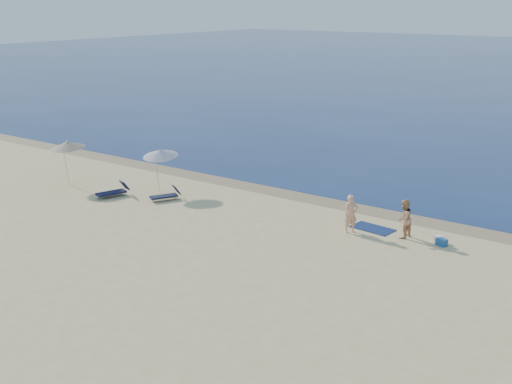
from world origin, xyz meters
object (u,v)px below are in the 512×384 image
(person_right, at_px, (404,219))
(umbrella_near, at_px, (160,153))
(person_left, at_px, (351,214))
(blue_cooler, at_px, (442,242))

(person_right, distance_m, umbrella_near, 13.20)
(person_left, height_order, blue_cooler, person_left)
(person_left, relative_size, person_right, 1.00)
(person_right, xyz_separation_m, blue_cooler, (1.68, 0.06, -0.70))
(blue_cooler, distance_m, umbrella_near, 14.94)
(blue_cooler, bearing_deg, umbrella_near, -155.86)
(blue_cooler, xyz_separation_m, umbrella_near, (-14.79, -0.99, 1.93))
(person_right, bearing_deg, person_left, -61.55)
(person_right, height_order, blue_cooler, person_right)
(person_right, bearing_deg, umbrella_near, -76.49)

